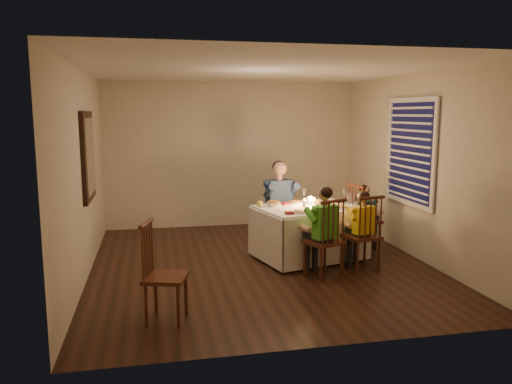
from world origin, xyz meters
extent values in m
plane|color=black|center=(0.00, 0.00, 0.00)|extent=(5.00, 5.00, 0.00)
cube|color=beige|center=(-2.25, 0.00, 1.30)|extent=(0.02, 5.00, 2.60)
cube|color=beige|center=(2.25, 0.00, 1.30)|extent=(0.02, 5.00, 2.60)
cube|color=beige|center=(0.00, 2.50, 1.30)|extent=(4.50, 0.02, 2.60)
plane|color=white|center=(0.00, 0.00, 2.60)|extent=(5.00, 5.00, 0.00)
cube|color=white|center=(0.74, 0.17, 0.72)|extent=(1.59, 1.31, 0.04)
cube|color=white|center=(0.61, 0.66, 0.37)|extent=(1.39, 0.38, 0.68)
cube|color=white|center=(0.87, -0.32, 0.37)|extent=(1.39, 0.38, 0.68)
cube|color=white|center=(1.42, 0.34, 0.37)|extent=(0.28, 1.00, 0.68)
cube|color=white|center=(0.06, -0.01, 0.37)|extent=(0.28, 1.00, 0.68)
cylinder|color=white|center=(0.63, 0.46, 0.75)|extent=(0.32, 0.32, 0.02)
cylinder|color=white|center=(0.50, -0.22, 0.75)|extent=(0.32, 0.32, 0.02)
cylinder|color=white|center=(1.13, -0.05, 0.75)|extent=(0.32, 0.32, 0.02)
cylinder|color=white|center=(1.21, 0.33, 0.75)|extent=(0.32, 0.32, 0.02)
cylinder|color=white|center=(0.67, 0.15, 0.79)|extent=(0.06, 0.06, 0.10)
cylinder|color=white|center=(0.82, 0.19, 0.79)|extent=(0.06, 0.06, 0.10)
sphere|color=#F7ED41|center=(0.05, 0.30, 0.79)|extent=(0.09, 0.09, 0.09)
sphere|color=orange|center=(0.89, 0.26, 0.78)|extent=(0.08, 0.08, 0.08)
imported|color=white|center=(0.26, 0.33, 0.77)|extent=(0.23, 0.23, 0.05)
cube|color=black|center=(-2.22, 0.30, 1.50)|extent=(0.05, 0.95, 1.15)
cube|color=white|center=(-2.19, 0.30, 1.50)|extent=(0.01, 0.78, 0.98)
cube|color=black|center=(2.23, 0.10, 1.50)|extent=(0.01, 1.20, 1.40)
cube|color=white|center=(2.21, 0.10, 1.50)|extent=(0.03, 1.34, 1.54)
camera|label=1|loc=(-1.41, -6.44, 2.05)|focal=35.00mm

